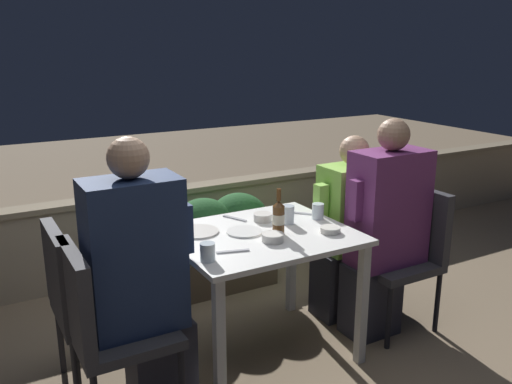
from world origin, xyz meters
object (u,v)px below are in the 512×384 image
at_px(chair_left_near, 102,320).
at_px(potted_plant, 335,224).
at_px(beer_bottle, 279,217).
at_px(chair_right_near, 406,245).
at_px(person_navy_jumper, 142,280).
at_px(person_green_blouse, 347,227).
at_px(chair_left_far, 82,294).
at_px(chair_right_far, 370,232).
at_px(person_purple_stripe, 384,229).

distance_m(chair_left_near, potted_plant, 2.16).
distance_m(beer_bottle, potted_plant, 1.31).
relative_size(chair_right_near, potted_plant, 1.30).
bearing_deg(person_navy_jumper, chair_right_near, 0.51).
distance_m(person_green_blouse, beer_bottle, 0.75).
relative_size(person_green_blouse, potted_plant, 1.75).
distance_m(person_navy_jumper, chair_left_far, 0.41).
bearing_deg(beer_bottle, chair_right_far, 14.66).
relative_size(chair_left_near, chair_right_far, 1.00).
height_order(person_navy_jumper, beer_bottle, person_navy_jumper).
height_order(person_navy_jumper, chair_right_far, person_navy_jumper).
bearing_deg(chair_left_far, person_purple_stripe, -9.64).
distance_m(chair_left_far, chair_right_far, 1.90).
bearing_deg(person_green_blouse, chair_left_near, -169.55).
distance_m(chair_left_near, person_green_blouse, 1.70).
bearing_deg(person_green_blouse, chair_right_far, 0.00).
height_order(chair_left_far, person_green_blouse, person_green_blouse).
bearing_deg(person_green_blouse, person_navy_jumper, -168.16).
height_order(chair_right_far, person_green_blouse, person_green_blouse).
distance_m(chair_right_near, chair_right_far, 0.30).
distance_m(person_navy_jumper, chair_right_far, 1.71).
bearing_deg(person_purple_stripe, beer_bottle, 174.81).
distance_m(person_green_blouse, potted_plant, 0.64).
bearing_deg(person_green_blouse, person_purple_stripe, -81.10).
bearing_deg(chair_left_near, potted_plant, 22.67).
bearing_deg(chair_right_near, chair_right_far, 98.03).
xyz_separation_m(person_green_blouse, potted_plant, (0.32, 0.52, -0.19)).
height_order(chair_left_near, chair_right_near, same).
height_order(person_navy_jumper, person_green_blouse, person_navy_jumper).
relative_size(chair_left_near, beer_bottle, 3.46).
xyz_separation_m(chair_left_far, chair_right_far, (1.90, -0.00, 0.00)).
distance_m(person_navy_jumper, person_green_blouse, 1.51).
xyz_separation_m(person_purple_stripe, beer_bottle, (-0.71, 0.06, 0.18)).
relative_size(chair_left_near, potted_plant, 1.30).
height_order(chair_left_near, potted_plant, chair_left_near).
xyz_separation_m(chair_right_near, potted_plant, (0.07, 0.82, -0.12)).
height_order(person_green_blouse, beer_bottle, person_green_blouse).
height_order(chair_left_near, chair_left_far, same).
distance_m(chair_left_near, person_purple_stripe, 1.72).
xyz_separation_m(person_navy_jumper, person_purple_stripe, (1.52, 0.02, -0.02)).
bearing_deg(chair_right_near, person_green_blouse, 130.22).
bearing_deg(potted_plant, person_green_blouse, -121.16).
xyz_separation_m(chair_right_far, beer_bottle, (-0.87, -0.23, 0.31)).
relative_size(chair_right_far, beer_bottle, 3.46).
relative_size(chair_right_far, potted_plant, 1.30).
distance_m(chair_left_far, beer_bottle, 1.10).
relative_size(chair_left_far, person_green_blouse, 0.74).
xyz_separation_m(chair_left_far, person_purple_stripe, (1.74, -0.30, 0.14)).
distance_m(chair_left_far, chair_right_near, 1.97).
height_order(person_navy_jumper, chair_left_far, person_navy_jumper).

